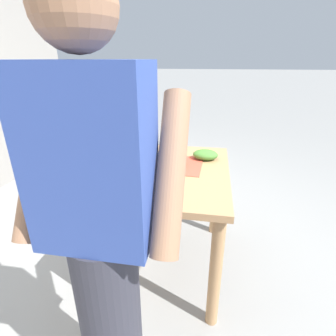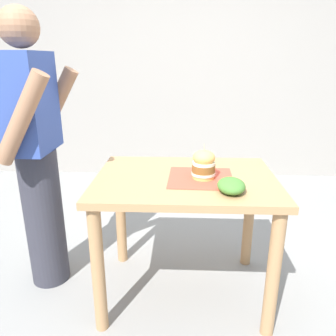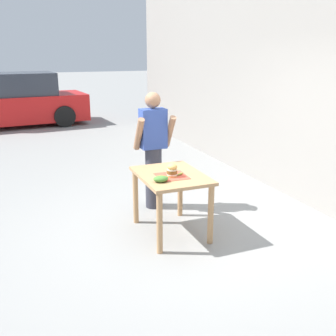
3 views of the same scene
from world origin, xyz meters
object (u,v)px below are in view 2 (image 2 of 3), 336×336
(sandwich, at_px, (204,164))
(pickle_spear, at_px, (200,170))
(side_salad, at_px, (231,186))
(diner_across_table, at_px, (36,153))
(patio_table, at_px, (185,200))

(sandwich, relative_size, pickle_spear, 2.31)
(side_salad, bearing_deg, diner_across_table, 74.39)
(pickle_spear, bearing_deg, patio_table, 132.70)
(side_salad, distance_m, diner_across_table, 1.17)
(side_salad, bearing_deg, patio_table, 45.86)
(patio_table, relative_size, diner_across_table, 0.61)
(side_salad, bearing_deg, sandwich, 33.55)
(pickle_spear, relative_size, side_salad, 0.47)
(patio_table, bearing_deg, pickle_spear, -47.30)
(pickle_spear, height_order, side_salad, side_salad)
(sandwich, bearing_deg, pickle_spear, 6.93)
(pickle_spear, distance_m, diner_across_table, 0.98)
(side_salad, relative_size, diner_across_table, 0.11)
(sandwich, distance_m, side_salad, 0.24)
(side_salad, xyz_separation_m, diner_across_table, (0.31, 1.12, 0.07))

